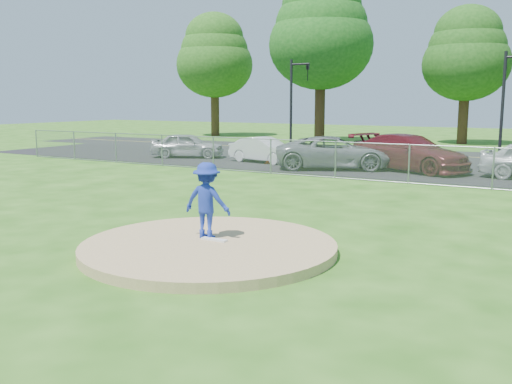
# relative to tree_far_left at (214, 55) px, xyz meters

# --- Properties ---
(ground) EXTENTS (120.00, 120.00, 0.00)m
(ground) POSITION_rel_tree_far_left_xyz_m (22.00, -23.00, -7.06)
(ground) COLOR #245613
(ground) RESTS_ON ground
(pitchers_mound) EXTENTS (5.40, 5.40, 0.20)m
(pitchers_mound) POSITION_rel_tree_far_left_xyz_m (22.00, -33.00, -6.96)
(pitchers_mound) COLOR tan
(pitchers_mound) RESTS_ON ground
(pitching_rubber) EXTENTS (0.60, 0.15, 0.04)m
(pitching_rubber) POSITION_rel_tree_far_left_xyz_m (22.00, -32.80, -6.84)
(pitching_rubber) COLOR white
(pitching_rubber) RESTS_ON pitchers_mound
(chain_link_fence) EXTENTS (40.00, 0.06, 1.50)m
(chain_link_fence) POSITION_rel_tree_far_left_xyz_m (22.00, -21.00, -6.31)
(chain_link_fence) COLOR gray
(chain_link_fence) RESTS_ON ground
(parking_lot) EXTENTS (50.00, 8.00, 0.01)m
(parking_lot) POSITION_rel_tree_far_left_xyz_m (22.00, -16.50, -7.05)
(parking_lot) COLOR black
(parking_lot) RESTS_ON ground
(street) EXTENTS (60.00, 7.00, 0.01)m
(street) POSITION_rel_tree_far_left_xyz_m (22.00, -9.00, -7.06)
(street) COLOR black
(street) RESTS_ON ground
(tree_far_left) EXTENTS (6.72, 6.72, 10.74)m
(tree_far_left) POSITION_rel_tree_far_left_xyz_m (0.00, 0.00, 0.00)
(tree_far_left) COLOR #3A2615
(tree_far_left) RESTS_ON ground
(tree_left) EXTENTS (7.84, 7.84, 12.53)m
(tree_left) POSITION_rel_tree_far_left_xyz_m (11.00, -2.00, 1.18)
(tree_left) COLOR #331F12
(tree_left) RESTS_ON ground
(tree_center) EXTENTS (6.16, 6.16, 9.84)m
(tree_center) POSITION_rel_tree_far_left_xyz_m (21.00, 1.00, -0.59)
(tree_center) COLOR #392214
(tree_center) RESTS_ON ground
(traffic_signal_left) EXTENTS (1.28, 0.20, 5.60)m
(traffic_signal_left) POSITION_rel_tree_far_left_xyz_m (13.24, -11.00, -3.70)
(traffic_signal_left) COLOR black
(traffic_signal_left) RESTS_ON ground
(pitcher) EXTENTS (1.13, 0.73, 1.65)m
(pitcher) POSITION_rel_tree_far_left_xyz_m (21.72, -32.65, -6.03)
(pitcher) COLOR #1C309A
(pitcher) RESTS_ON pitchers_mound
(traffic_cone) EXTENTS (0.36, 0.36, 0.69)m
(traffic_cone) POSITION_rel_tree_far_left_xyz_m (15.03, -17.54, -6.70)
(traffic_cone) COLOR #F74A0D
(traffic_cone) RESTS_ON parking_lot
(parked_car_silver) EXTENTS (4.31, 3.05, 1.36)m
(parked_car_silver) POSITION_rel_tree_far_left_xyz_m (9.63, -17.08, -6.37)
(parked_car_silver) COLOR #ADADB1
(parked_car_silver) RESTS_ON parking_lot
(parked_car_white) EXTENTS (4.07, 2.06, 1.28)m
(parked_car_white) POSITION_rel_tree_far_left_xyz_m (14.59, -17.21, -6.41)
(parked_car_white) COLOR white
(parked_car_white) RESTS_ON parking_lot
(parked_car_gray) EXTENTS (5.96, 4.53, 1.51)m
(parked_car_gray) POSITION_rel_tree_far_left_xyz_m (18.72, -17.97, -6.30)
(parked_car_gray) COLOR gray
(parked_car_gray) RESTS_ON parking_lot
(parked_car_darkred) EXTENTS (6.09, 4.10, 1.64)m
(parked_car_darkred) POSITION_rel_tree_far_left_xyz_m (21.96, -17.02, -6.23)
(parked_car_darkred) COLOR #5A161D
(parked_car_darkred) RESTS_ON parking_lot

